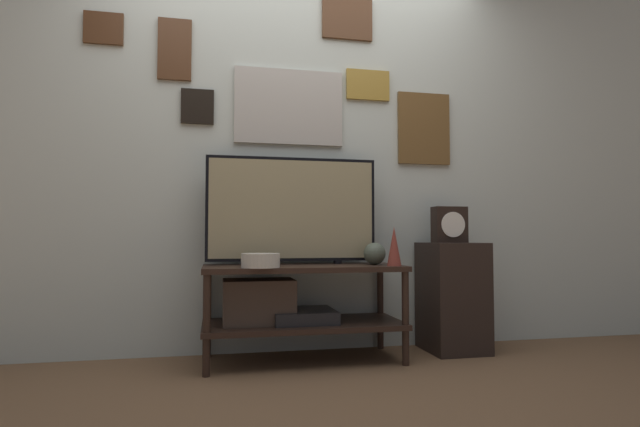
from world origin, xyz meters
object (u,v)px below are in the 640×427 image
(vase_wide_bowl, at_px, (261,260))
(mantel_clock, at_px, (449,225))
(vase_slim_bronze, at_px, (394,246))
(television, at_px, (292,209))
(vase_round_glass, at_px, (375,254))

(vase_wide_bowl, distance_m, mantel_clock, 1.26)
(vase_slim_bronze, bearing_deg, vase_wide_bowl, 179.54)
(television, xyz_separation_m, vase_wide_bowl, (-0.22, -0.28, -0.29))
(vase_wide_bowl, relative_size, mantel_clock, 0.91)
(television, bearing_deg, vase_wide_bowl, -127.93)
(television, relative_size, vase_slim_bronze, 4.56)
(vase_slim_bronze, distance_m, vase_wide_bowl, 0.76)
(television, height_order, mantel_clock, television)
(vase_slim_bronze, bearing_deg, television, 152.51)
(television, bearing_deg, mantel_clock, -2.08)
(television, height_order, vase_slim_bronze, television)
(vase_wide_bowl, bearing_deg, television, 52.07)
(vase_round_glass, distance_m, vase_wide_bowl, 0.70)
(television, xyz_separation_m, vase_slim_bronze, (0.54, -0.28, -0.22))
(vase_round_glass, bearing_deg, mantel_clock, 10.74)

